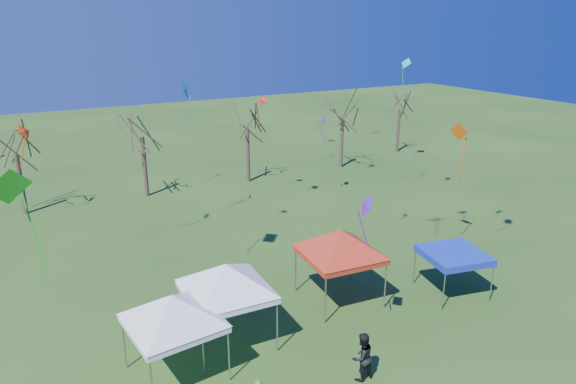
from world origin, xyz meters
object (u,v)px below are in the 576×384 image
object	(u,v)px
person_dark	(362,357)
tent_white_west	(172,301)
tent_white_mid	(225,270)
tree_2	(140,114)
tent_blue	(454,255)
tree_4	(343,101)
tree_3	(247,109)
tree_5	(400,95)
tent_red	(341,235)
tree_1	(12,132)

from	to	relation	value
person_dark	tent_white_west	bearing A→B (deg)	-35.12
tent_white_west	tent_white_mid	world-z (taller)	tent_white_mid
tree_2	tent_blue	size ratio (longest dim) A/B	2.47
tree_4	person_dark	xyz separation A→B (m)	(-16.09, -24.80, -5.10)
tent_white_mid	person_dark	size ratio (longest dim) A/B	2.43
tree_3	tent_white_mid	size ratio (longest dim) A/B	1.69
tree_2	tent_white_west	xyz separation A→B (m)	(-4.33, -21.57, -3.13)
tree_3	tent_white_west	size ratio (longest dim) A/B	1.79
tree_2	tent_blue	distance (m)	24.36
tree_2	tent_white_west	distance (m)	22.23
tree_5	tent_red	distance (m)	30.89
tree_1	tent_white_west	size ratio (longest dim) A/B	1.71
tent_white_west	tent_red	bearing A→B (deg)	10.88
tree_2	tent_white_west	bearing A→B (deg)	-101.36
tree_1	tree_5	size ratio (longest dim) A/B	1.01
tree_4	tree_5	world-z (taller)	tree_4
tree_1	tent_white_mid	distance (m)	21.97
tree_3	person_dark	distance (m)	26.25
tree_2	person_dark	xyz separation A→B (m)	(1.63, -25.18, -5.33)
tree_5	tent_white_west	world-z (taller)	tree_5
tree_2	tree_3	distance (m)	8.41
tree_5	tent_blue	distance (m)	29.28
tree_1	tent_white_mid	size ratio (longest dim) A/B	1.61
tree_2	tent_red	bearing A→B (deg)	-78.20
tree_2	person_dark	world-z (taller)	tree_2
tree_4	person_dark	world-z (taller)	tree_4
tree_4	tree_5	size ratio (longest dim) A/B	1.06
tent_white_mid	tent_red	xyz separation A→B (m)	(5.98, 0.61, 0.04)
tent_red	tree_1	bearing A→B (deg)	121.87
tree_3	tent_blue	distance (m)	22.14
tree_2	tent_white_west	size ratio (longest dim) A/B	1.85
tree_1	person_dark	xyz separation A→B (m)	(10.03, -25.45, -4.83)
tree_3	tent_white_mid	world-z (taller)	tree_3
tent_red	tent_blue	distance (m)	5.80
tree_4	tent_white_mid	distance (m)	28.21
person_dark	tree_5	bearing A→B (deg)	-136.33
tree_5	tree_3	bearing A→B (deg)	-173.48
tent_blue	tree_5	bearing A→B (deg)	54.89
tent_blue	person_dark	distance (m)	8.42
tree_4	tent_white_west	world-z (taller)	tree_4
tree_3	tent_white_west	world-z (taller)	tree_3
tent_white_west	person_dark	bearing A→B (deg)	-31.11
tree_3	tent_blue	size ratio (longest dim) A/B	2.39
tree_1	tent_white_west	distance (m)	22.38
tree_5	person_dark	distance (m)	36.64
tent_red	person_dark	bearing A→B (deg)	-115.82
tree_1	tent_white_west	bearing A→B (deg)	-79.46
tree_4	tent_white_west	size ratio (longest dim) A/B	1.78
tent_white_west	tent_blue	bearing A→B (deg)	-2.09
tent_white_west	tent_blue	distance (m)	13.78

